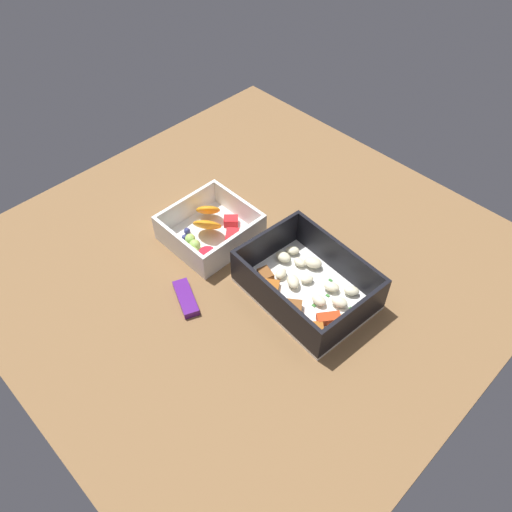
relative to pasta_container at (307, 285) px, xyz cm
name	(u,v)px	position (x,y,z in cm)	size (l,w,h in cm)	color
table_surface	(249,263)	(11.58, 1.30, -3.11)	(80.00, 80.00, 2.00)	brown
pasta_container	(307,285)	(0.00, 0.00, 0.00)	(20.83, 15.92, 6.75)	white
fruit_bowl	(209,231)	(19.90, 2.75, -0.23)	(13.38, 14.17, 5.46)	white
candy_bar	(186,298)	(12.27, 14.39, -1.51)	(7.00, 2.40, 1.20)	#51197A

